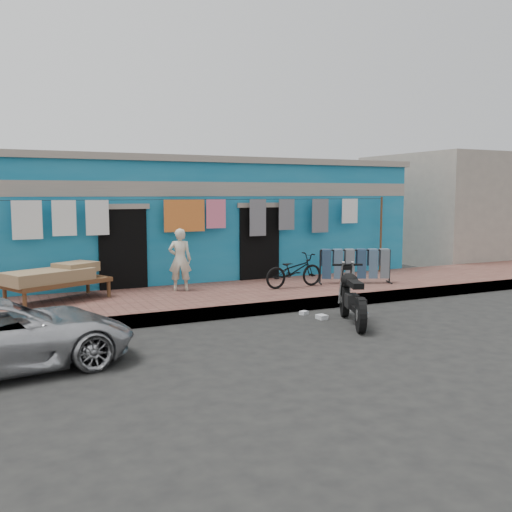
{
  "coord_description": "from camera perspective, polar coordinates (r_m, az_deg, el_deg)",
  "views": [
    {
      "loc": [
        -5.14,
        -8.59,
        2.44
      ],
      "look_at": [
        0.0,
        2.0,
        1.15
      ],
      "focal_mm": 40.0,
      "sensor_mm": 36.0,
      "label": 1
    }
  ],
  "objects": [
    {
      "name": "litter_a",
      "position": [
        11.64,
        4.81,
        -5.68
      ],
      "size": [
        0.2,
        0.18,
        0.07
      ],
      "primitive_type": "cube",
      "rotation": [
        0.0,
        0.0,
        0.36
      ],
      "color": "silver",
      "rests_on": "ground"
    },
    {
      "name": "charpoy",
      "position": [
        12.33,
        -19.14,
        -2.63
      ],
      "size": [
        2.89,
        2.62,
        0.72
      ],
      "primitive_type": null,
      "rotation": [
        0.0,
        0.0,
        0.43
      ],
      "color": "brown",
      "rests_on": "sidewalk"
    },
    {
      "name": "motorcycle",
      "position": [
        10.83,
        9.62,
        -3.92
      ],
      "size": [
        1.78,
        2.1,
        1.09
      ],
      "primitive_type": null,
      "rotation": [
        0.0,
        0.0,
        -0.39
      ],
      "color": "black",
      "rests_on": "ground"
    },
    {
      "name": "bicycle",
      "position": [
        13.37,
        3.82,
        -1.09
      ],
      "size": [
        1.52,
        0.61,
        0.97
      ],
      "primitive_type": "imported",
      "rotation": [
        0.0,
        0.0,
        1.62
      ],
      "color": "black",
      "rests_on": "sidewalk"
    },
    {
      "name": "clothesline",
      "position": [
        13.74,
        -5.14,
        3.63
      ],
      "size": [
        10.06,
        0.06,
        2.1
      ],
      "color": "brown",
      "rests_on": "sidewalk"
    },
    {
      "name": "litter_c",
      "position": [
        11.27,
        6.59,
        -6.07
      ],
      "size": [
        0.18,
        0.22,
        0.08
      ],
      "primitive_type": "cube",
      "rotation": [
        0.0,
        0.0,
        1.63
      ],
      "color": "silver",
      "rests_on": "ground"
    },
    {
      "name": "curb",
      "position": [
        11.6,
        0.98,
        -5.26
      ],
      "size": [
        28.0,
        0.1,
        0.25
      ],
      "primitive_type": "cube",
      "color": "gray",
      "rests_on": "ground"
    },
    {
      "name": "jeans_rack",
      "position": [
        14.16,
        9.87,
        -0.95
      ],
      "size": [
        2.07,
        1.65,
        0.87
      ],
      "primitive_type": null,
      "rotation": [
        0.0,
        0.0,
        -0.4
      ],
      "color": "black",
      "rests_on": "sidewalk"
    },
    {
      "name": "neighbor_right",
      "position": [
        22.45,
        20.15,
        4.5
      ],
      "size": [
        6.0,
        5.0,
        3.8
      ],
      "primitive_type": "cube",
      "color": "#9E9384",
      "rests_on": "ground"
    },
    {
      "name": "litter_b",
      "position": [
        12.22,
        9.2,
        -5.15
      ],
      "size": [
        0.18,
        0.2,
        0.08
      ],
      "primitive_type": "cube",
      "rotation": [
        0.0,
        0.0,
        1.08
      ],
      "color": "silver",
      "rests_on": "ground"
    },
    {
      "name": "ground",
      "position": [
        10.3,
        4.91,
        -7.47
      ],
      "size": [
        80.0,
        80.0,
        0.0
      ],
      "primitive_type": "plane",
      "color": "black",
      "rests_on": "ground"
    },
    {
      "name": "seated_person",
      "position": [
        12.97,
        -7.61,
        -0.36
      ],
      "size": [
        0.6,
        0.5,
        1.42
      ],
      "primitive_type": "imported",
      "rotation": [
        0.0,
        0.0,
        2.78
      ],
      "color": "beige",
      "rests_on": "sidewalk"
    },
    {
      "name": "building",
      "position": [
        16.42,
        -7.65,
        3.57
      ],
      "size": [
        12.2,
        5.2,
        3.36
      ],
      "color": "#116C99",
      "rests_on": "ground"
    },
    {
      "name": "sidewalk",
      "position": [
        12.89,
        -1.95,
        -4.1
      ],
      "size": [
        28.0,
        3.0,
        0.25
      ],
      "primitive_type": "cube",
      "color": "brown",
      "rests_on": "ground"
    }
  ]
}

